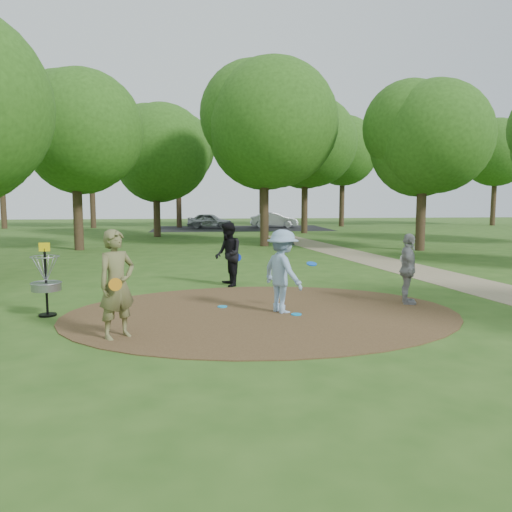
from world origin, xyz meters
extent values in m
plane|color=#2D5119|center=(0.00, 0.00, 0.00)|extent=(100.00, 100.00, 0.00)
cylinder|color=#47301C|center=(0.00, 0.00, 0.01)|extent=(8.40, 8.40, 0.02)
cube|color=#8C7A5B|center=(6.50, 2.00, 0.01)|extent=(7.55, 39.89, 0.01)
cube|color=black|center=(2.00, 30.00, 0.00)|extent=(14.00, 8.00, 0.01)
imported|color=brown|center=(-2.75, -1.59, 0.96)|extent=(0.83, 0.81, 1.92)
cylinder|color=orange|center=(-2.73, -1.89, 1.01)|extent=(0.22, 0.07, 0.22)
imported|color=#86A5C8|center=(0.44, 0.04, 0.90)|extent=(1.13, 1.33, 1.79)
cylinder|color=blue|center=(1.08, 0.08, 1.05)|extent=(0.25, 0.25, 0.08)
imported|color=black|center=(-0.53, 3.44, 0.90)|extent=(0.82, 0.98, 1.80)
cylinder|color=#0D2BDD|center=(-0.27, 3.46, 0.80)|extent=(0.22, 0.07, 0.22)
imported|color=gray|center=(3.46, 0.56, 0.82)|extent=(0.67, 1.04, 1.65)
cylinder|color=white|center=(3.37, 0.59, 1.05)|extent=(0.23, 0.13, 0.22)
cylinder|color=#1A98D2|center=(-0.82, 0.65, 0.03)|extent=(0.22, 0.22, 0.02)
cylinder|color=#0D99E9|center=(0.69, -0.27, 0.03)|extent=(0.22, 0.22, 0.02)
imported|color=#9B9EA3|center=(-0.46, 30.41, 0.62)|extent=(3.86, 2.26, 1.23)
imported|color=#9FA1A6|center=(4.81, 30.49, 0.64)|extent=(3.93, 1.53, 1.28)
cylinder|color=black|center=(-4.50, 0.30, 0.68)|extent=(0.05, 0.05, 1.35)
cylinder|color=black|center=(-4.50, 0.30, 0.02)|extent=(0.36, 0.36, 0.04)
cylinder|color=gray|center=(-4.50, 0.30, 0.62)|extent=(0.60, 0.60, 0.16)
torus|color=gray|center=(-4.50, 0.30, 0.70)|extent=(0.63, 0.63, 0.03)
torus|color=gray|center=(-4.50, 0.30, 1.25)|extent=(0.58, 0.58, 0.02)
cube|color=yellow|center=(-4.50, 0.30, 1.45)|extent=(0.22, 0.02, 0.18)
cylinder|color=#332316|center=(-7.00, 14.00, 1.90)|extent=(0.44, 0.44, 3.80)
sphere|color=#254A13|center=(-7.00, 14.00, 5.33)|extent=(5.56, 5.56, 5.56)
cylinder|color=#332316|center=(2.00, 15.00, 2.09)|extent=(0.44, 0.44, 4.18)
sphere|color=#254A13|center=(2.00, 15.00, 5.95)|extent=(6.44, 6.44, 6.44)
cylinder|color=#332316|center=(9.00, 12.00, 1.80)|extent=(0.44, 0.44, 3.61)
sphere|color=#254A13|center=(9.00, 12.00, 5.03)|extent=(5.15, 5.15, 5.15)
cylinder|color=#332316|center=(-4.00, 22.00, 1.71)|extent=(0.44, 0.44, 3.42)
sphere|color=#254A13|center=(-4.00, 22.00, 5.09)|extent=(6.07, 6.07, 6.07)
cylinder|color=#332316|center=(6.00, 24.00, 2.19)|extent=(0.44, 0.44, 4.37)
sphere|color=#254A13|center=(6.00, 24.00, 6.07)|extent=(6.17, 6.17, 6.17)
camera|label=1|loc=(-1.31, -10.36, 2.45)|focal=35.00mm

